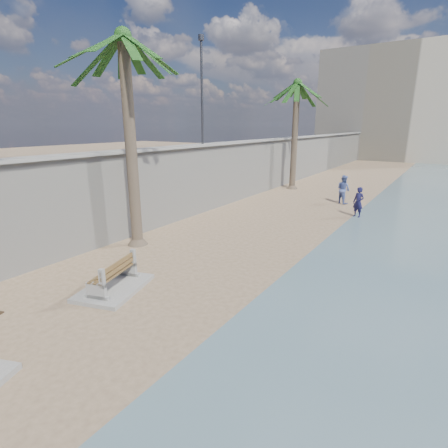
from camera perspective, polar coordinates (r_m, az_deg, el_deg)
The scene contains 11 objects.
ground_plane at distance 8.11m, azimuth -26.76°, elevation -20.49°, with size 140.00×140.00×0.00m, color #907458.
seawall at distance 25.68m, azimuth 7.26°, elevation 9.48°, with size 0.45×70.00×3.50m, color gray.
wall_cap at distance 25.54m, azimuth 7.41°, elevation 13.50°, with size 0.80×70.00×0.12m, color gray.
end_building at distance 55.56m, azimuth 26.15°, elevation 16.91°, with size 18.00×12.00×14.00m, color #B7AA93.
bench_far at distance 10.57m, azimuth -17.65°, elevation -8.28°, with size 2.01×2.47×0.89m.
palm_mid at distance 13.86m, azimuth -16.14°, elevation 27.00°, with size 5.00×5.00×8.39m.
palm_back at distance 26.26m, azimuth 11.92°, elevation 21.37°, with size 5.00×5.00×8.22m.
streetlight at distance 18.72m, azimuth -3.65°, elevation 22.22°, with size 0.28×0.28×5.12m.
person_a at distance 19.05m, azimuth 21.12°, elevation 3.67°, with size 0.64×0.43×1.78m, color #17153C.
person_b at distance 22.12m, azimuth 18.92°, elevation 5.61°, with size 0.91×0.71×1.89m, color #4E5FA1.
debris_d at distance 11.27m, azimuth -19.97°, elevation -9.05°, with size 0.56×0.45×0.03m, color #382616.
Camera 1 is at (6.01, -2.92, 4.60)m, focal length 28.00 mm.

